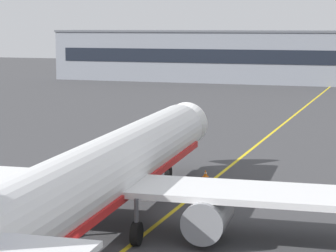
% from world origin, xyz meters
% --- Properties ---
extents(taxiway_centreline, '(0.89, 180.00, 0.01)m').
position_xyz_m(taxiway_centreline, '(0.00, 30.00, 0.00)').
color(taxiway_centreline, yellow).
rests_on(taxiway_centreline, ground).
extents(airliner_foreground, '(32.25, 41.52, 11.65)m').
position_xyz_m(airliner_foreground, '(-2.40, 9.29, 3.37)').
color(airliner_foreground, white).
rests_on(airliner_foreground, ground).
extents(safety_cone_by_nose_gear, '(0.44, 0.44, 0.55)m').
position_xyz_m(safety_cone_by_nose_gear, '(-0.84, 25.42, 0.26)').
color(safety_cone_by_nose_gear, orange).
rests_on(safety_cone_by_nose_gear, ground).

